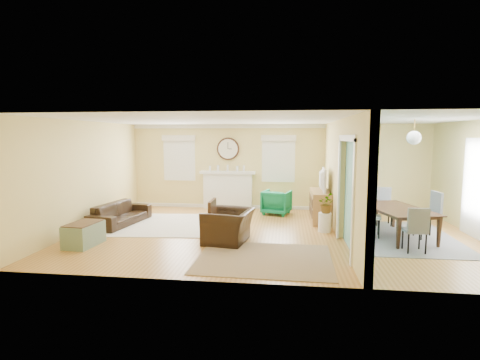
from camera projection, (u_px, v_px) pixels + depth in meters
The scene contains 27 objects.
floor at pixel (273, 233), 8.64m from camera, with size 9.00×9.00×0.00m, color #A2692B.
wall_back at pixel (277, 167), 11.44m from camera, with size 9.00×0.02×2.60m, color #E4CC7D.
wall_front at pixel (266, 200), 5.53m from camera, with size 9.00×0.02×2.60m, color #E4CC7D.
wall_left at pixel (87, 175), 9.04m from camera, with size 0.02×6.00×2.60m, color #E4CC7D.
ceiling at pixel (274, 120), 8.34m from camera, with size 9.00×6.00×0.02m, color white.
partition at pixel (340, 175), 8.57m from camera, with size 0.17×6.00×2.60m.
fireplace at pixel (228, 189), 11.59m from camera, with size 1.70×0.30×1.17m.
wall_clock at pixel (228, 149), 11.53m from camera, with size 0.70×0.07×0.70m.
window_left at pixel (179, 155), 11.73m from camera, with size 1.05×0.13×1.42m.
window_right at pixel (278, 155), 11.35m from camera, with size 1.05×0.13×1.42m.
pendant at pixel (414, 138), 8.02m from camera, with size 0.30×0.30×0.55m.
rug_cream at pixel (174, 224), 9.51m from camera, with size 2.92×2.53×0.02m, color beige.
rug_jute at pixel (264, 259), 6.84m from camera, with size 2.43×1.99×0.01m, color #987959.
rug_grey at pixel (397, 237), 8.33m from camera, with size 2.41×3.01×0.01m, color slate.
sofa at pixel (121, 214), 9.52m from camera, with size 1.89×0.74×0.55m, color black.
eames_chair at pixel (229, 226), 7.91m from camera, with size 1.06×0.93×0.69m, color black.
green_chair at pixel (277, 202), 10.77m from camera, with size 0.74×0.76×0.69m, color #106E3C.
trunk at pixel (84, 234), 7.67m from camera, with size 0.57×0.86×0.48m.
credenza at pixel (320, 206), 9.91m from camera, with size 0.48×1.40×0.80m.
tv at pixel (320, 180), 9.83m from camera, with size 1.04×0.14×0.60m, color black.
garden_stool at pixel (325, 222), 8.77m from camera, with size 0.31×0.31×0.45m, color white.
potted_plant at pixel (325, 203), 8.72m from camera, with size 0.40×0.35×0.45m, color #337F33.
dining_table at pixel (398, 222), 8.29m from camera, with size 1.89×1.06×0.67m, color #402917.
dining_chair_n at pixel (384, 203), 9.40m from camera, with size 0.44×0.44×0.94m.
dining_chair_s at pixel (415, 225), 7.20m from camera, with size 0.41×0.41×0.90m.
dining_chair_w at pixel (371, 212), 8.31m from camera, with size 0.49×0.49×0.96m.
dining_chair_e at pixel (427, 211), 8.17m from camera, with size 0.51×0.51×1.04m.
Camera 1 is at (0.28, -8.47, 2.23)m, focal length 28.00 mm.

